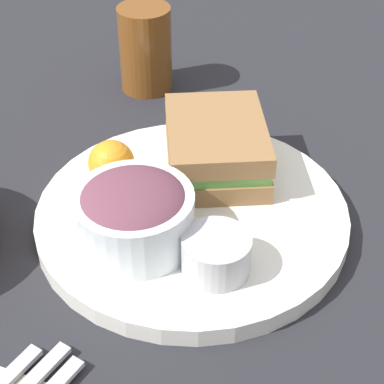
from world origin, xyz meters
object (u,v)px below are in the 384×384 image
at_px(sandwich, 216,146).
at_px(dressing_cup, 216,254).
at_px(salad_bowl, 134,212).
at_px(plate, 192,215).
at_px(drink_glass, 145,49).

height_order(sandwich, dressing_cup, sandwich).
xyz_separation_m(sandwich, salad_bowl, (-0.13, 0.03, 0.01)).
bearing_deg(salad_bowl, sandwich, -13.60).
relative_size(plate, drink_glass, 2.79).
bearing_deg(plate, dressing_cup, -145.26).
height_order(salad_bowl, drink_glass, drink_glass).
bearing_deg(salad_bowl, plate, -28.18).
bearing_deg(sandwich, drink_glass, 42.87).
relative_size(salad_bowl, dressing_cup, 1.80).
xyz_separation_m(plate, drink_glass, (0.24, 0.15, 0.05)).
bearing_deg(drink_glass, sandwich, -137.13).
distance_m(sandwich, drink_glass, 0.23).
distance_m(plate, drink_glass, 0.29).
bearing_deg(drink_glass, plate, -147.01).
bearing_deg(salad_bowl, drink_glass, 22.04).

